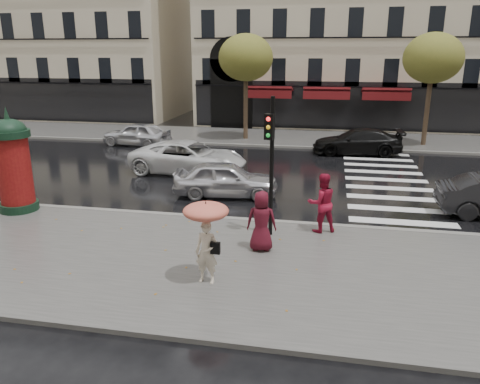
% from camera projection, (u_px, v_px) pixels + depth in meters
% --- Properties ---
extents(ground, '(160.00, 160.00, 0.00)m').
position_uv_depth(ground, '(201.00, 257.00, 13.23)').
color(ground, black).
rests_on(ground, ground).
extents(near_sidewalk, '(90.00, 7.00, 0.12)m').
position_uv_depth(near_sidewalk, '(196.00, 263.00, 12.74)').
color(near_sidewalk, '#474744').
rests_on(near_sidewalk, ground).
extents(far_sidewalk, '(90.00, 6.00, 0.12)m').
position_uv_depth(far_sidewalk, '(278.00, 138.00, 31.06)').
color(far_sidewalk, '#474744').
rests_on(far_sidewalk, ground).
extents(near_kerb, '(90.00, 0.25, 0.14)m').
position_uv_depth(near_kerb, '(224.00, 219.00, 16.03)').
color(near_kerb, slate).
rests_on(near_kerb, ground).
extents(far_kerb, '(90.00, 0.25, 0.14)m').
position_uv_depth(far_kerb, '(272.00, 146.00, 28.24)').
color(far_kerb, slate).
rests_on(far_kerb, ground).
extents(zebra_crossing, '(3.60, 11.75, 0.01)m').
position_uv_depth(zebra_crossing, '(386.00, 180.00, 21.15)').
color(zebra_crossing, silver).
rests_on(zebra_crossing, ground).
extents(tree_far_left, '(3.40, 3.40, 6.64)m').
position_uv_depth(tree_far_left, '(246.00, 58.00, 29.01)').
color(tree_far_left, '#38281C').
rests_on(tree_far_left, ground).
extents(tree_far_right, '(3.40, 3.40, 6.64)m').
position_uv_depth(tree_far_right, '(433.00, 58.00, 27.00)').
color(tree_far_right, '#38281C').
rests_on(tree_far_right, ground).
extents(woman_umbrella, '(1.10, 1.10, 2.11)m').
position_uv_depth(woman_umbrella, '(206.00, 229.00, 11.17)').
color(woman_umbrella, beige).
rests_on(woman_umbrella, near_sidewalk).
extents(woman_red, '(1.12, 1.01, 1.88)m').
position_uv_depth(woman_red, '(322.00, 203.00, 14.55)').
color(woman_red, maroon).
rests_on(woman_red, near_sidewalk).
extents(man_burgundy, '(0.89, 0.62, 1.75)m').
position_uv_depth(man_burgundy, '(261.00, 221.00, 13.19)').
color(man_burgundy, '#4F0F1C').
rests_on(man_burgundy, near_sidewalk).
extents(morris_column, '(1.37, 1.37, 3.68)m').
position_uv_depth(morris_column, '(13.00, 162.00, 16.29)').
color(morris_column, black).
rests_on(morris_column, near_sidewalk).
extents(traffic_light, '(0.30, 0.41, 4.24)m').
position_uv_depth(traffic_light, '(271.00, 154.00, 13.75)').
color(traffic_light, black).
rests_on(traffic_light, near_sidewalk).
extents(car_silver, '(4.33, 2.18, 1.41)m').
position_uv_depth(car_silver, '(226.00, 179.00, 18.60)').
color(car_silver, silver).
rests_on(car_silver, ground).
extents(car_white, '(5.69, 3.01, 1.52)m').
position_uv_depth(car_white, '(189.00, 158.00, 22.08)').
color(car_white, silver).
rests_on(car_white, ground).
extents(car_black, '(5.06, 2.43, 1.42)m').
position_uv_depth(car_black, '(357.00, 142.00, 26.22)').
color(car_black, black).
rests_on(car_black, ground).
extents(car_far_silver, '(4.35, 2.13, 1.43)m').
position_uv_depth(car_far_silver, '(137.00, 134.00, 28.62)').
color(car_far_silver, silver).
rests_on(car_far_silver, ground).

